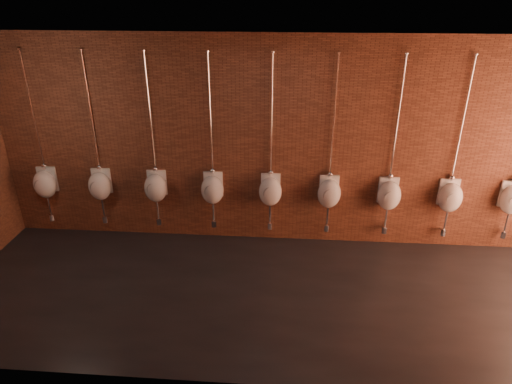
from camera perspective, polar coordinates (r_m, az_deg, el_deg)
ground at (r=6.28m, az=1.70°, el=-12.75°), size 8.50×8.50×0.00m
room_shell at (r=5.28m, az=1.97°, el=4.72°), size 8.54×3.04×3.22m
urinal_0 at (r=7.97m, az=-24.88°, el=1.02°), size 0.37×0.33×2.71m
urinal_1 at (r=7.58m, az=-18.94°, el=0.85°), size 0.37×0.33×2.71m
urinal_2 at (r=7.28m, az=-12.44°, el=0.66°), size 0.37×0.33×2.71m
urinal_3 at (r=7.08m, az=-5.47°, el=0.44°), size 0.37×0.33×2.71m
urinal_4 at (r=6.98m, az=1.80°, el=0.20°), size 0.37×0.33×2.71m
urinal_5 at (r=7.01m, az=9.13°, el=-0.04°), size 0.37×0.33×2.71m
urinal_6 at (r=7.14m, az=16.30°, el=-0.27°), size 0.37×0.33×2.71m
urinal_7 at (r=7.39m, az=23.10°, el=-0.49°), size 0.37×0.33×2.71m
urinal_8 at (r=7.72m, az=29.39°, el=-0.69°), size 0.37×0.33×2.71m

